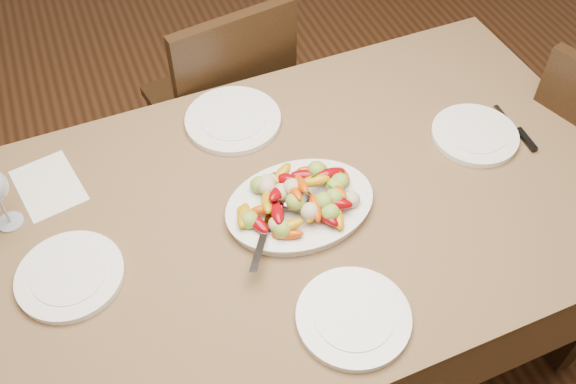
# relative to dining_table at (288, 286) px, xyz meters

# --- Properties ---
(floor) EXTENTS (6.00, 6.00, 0.00)m
(floor) POSITION_rel_dining_table_xyz_m (0.02, 0.04, -0.38)
(floor) COLOR #3A2111
(floor) RESTS_ON ground
(dining_table) EXTENTS (1.87, 1.10, 0.76)m
(dining_table) POSITION_rel_dining_table_xyz_m (0.00, 0.00, 0.00)
(dining_table) COLOR brown
(dining_table) RESTS_ON ground
(chair_far) EXTENTS (0.49, 0.49, 0.95)m
(chair_far) POSITION_rel_dining_table_xyz_m (0.02, 0.77, 0.10)
(chair_far) COLOR black
(chair_far) RESTS_ON ground
(serving_platter) EXTENTS (0.38, 0.29, 0.02)m
(serving_platter) POSITION_rel_dining_table_xyz_m (0.03, -0.02, 0.39)
(serving_platter) COLOR white
(serving_platter) RESTS_ON dining_table
(roasted_vegetables) EXTENTS (0.31, 0.22, 0.09)m
(roasted_vegetables) POSITION_rel_dining_table_xyz_m (0.03, -0.02, 0.45)
(roasted_vegetables) COLOR #730207
(roasted_vegetables) RESTS_ON serving_platter
(serving_spoon) EXTENTS (0.27, 0.20, 0.03)m
(serving_spoon) POSITION_rel_dining_table_xyz_m (-0.04, -0.06, 0.43)
(serving_spoon) COLOR #9EA0A8
(serving_spoon) RESTS_ON serving_platter
(plate_left) EXTENTS (0.25, 0.25, 0.02)m
(plate_left) POSITION_rel_dining_table_xyz_m (-0.55, -0.01, 0.39)
(plate_left) COLOR white
(plate_left) RESTS_ON dining_table
(plate_right) EXTENTS (0.24, 0.24, 0.02)m
(plate_right) POSITION_rel_dining_table_xyz_m (0.58, 0.05, 0.39)
(plate_right) COLOR white
(plate_right) RESTS_ON dining_table
(plate_far) EXTENTS (0.28, 0.28, 0.02)m
(plate_far) POSITION_rel_dining_table_xyz_m (-0.03, 0.35, 0.39)
(plate_far) COLOR white
(plate_far) RESTS_ON dining_table
(plate_near) EXTENTS (0.26, 0.26, 0.02)m
(plate_near) POSITION_rel_dining_table_xyz_m (0.02, -0.35, 0.39)
(plate_near) COLOR white
(plate_near) RESTS_ON dining_table
(menu_card) EXTENTS (0.19, 0.24, 0.00)m
(menu_card) POSITION_rel_dining_table_xyz_m (-0.56, 0.30, 0.38)
(menu_card) COLOR silver
(menu_card) RESTS_ON dining_table
(table_knife) EXTENTS (0.03, 0.20, 0.01)m
(table_knife) POSITION_rel_dining_table_xyz_m (0.71, 0.02, 0.38)
(table_knife) COLOR #9EA0A8
(table_knife) RESTS_ON dining_table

